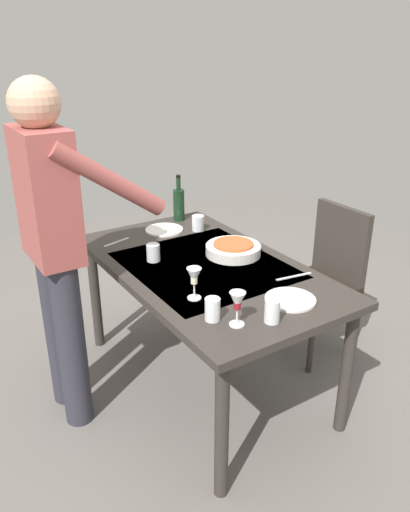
# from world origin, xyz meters

# --- Properties ---
(ground_plane) EXTENTS (6.00, 6.00, 0.00)m
(ground_plane) POSITION_xyz_m (0.00, 0.00, 0.00)
(ground_plane) COLOR #66605B
(dining_table) EXTENTS (1.53, 0.87, 0.74)m
(dining_table) POSITION_xyz_m (0.00, 0.00, 0.66)
(dining_table) COLOR #332D28
(dining_table) RESTS_ON ground_plane
(chair_near) EXTENTS (0.40, 0.40, 0.91)m
(chair_near) POSITION_xyz_m (-0.09, -0.82, 0.53)
(chair_near) COLOR black
(chair_near) RESTS_ON ground_plane
(person_server) EXTENTS (0.42, 0.61, 1.69)m
(person_server) POSITION_xyz_m (0.19, 0.70, 0.96)
(person_server) COLOR #2D2D38
(person_server) RESTS_ON ground_plane
(wine_bottle) EXTENTS (0.07, 0.07, 0.30)m
(wine_bottle) POSITION_xyz_m (0.68, -0.24, 0.85)
(wine_bottle) COLOR black
(wine_bottle) RESTS_ON dining_table
(wine_glass_left) EXTENTS (0.07, 0.07, 0.15)m
(wine_glass_left) POSITION_xyz_m (-0.28, 0.24, 0.84)
(wine_glass_left) COLOR white
(wine_glass_left) RESTS_ON dining_table
(wine_glass_right) EXTENTS (0.07, 0.07, 0.15)m
(wine_glass_right) POSITION_xyz_m (-0.57, 0.21, 0.84)
(wine_glass_right) COLOR white
(wine_glass_right) RESTS_ON dining_table
(water_cup_near_left) EXTENTS (0.07, 0.07, 0.10)m
(water_cup_near_left) POSITION_xyz_m (-0.48, 0.27, 0.79)
(water_cup_near_left) COLOR silver
(water_cup_near_left) RESTS_ON dining_table
(water_cup_near_right) EXTENTS (0.07, 0.07, 0.09)m
(water_cup_near_right) POSITION_xyz_m (0.19, 0.20, 0.79)
(water_cup_near_right) COLOR silver
(water_cup_near_right) RESTS_ON dining_table
(water_cup_far_left) EXTENTS (0.07, 0.07, 0.10)m
(water_cup_far_left) POSITION_xyz_m (-0.63, 0.08, 0.79)
(water_cup_far_left) COLOR silver
(water_cup_far_left) RESTS_ON dining_table
(water_cup_far_right) EXTENTS (0.07, 0.07, 0.09)m
(water_cup_far_right) POSITION_xyz_m (0.45, -0.24, 0.79)
(water_cup_far_right) COLOR silver
(water_cup_far_right) RESTS_ON dining_table
(serving_bowl_pasta) EXTENTS (0.30, 0.30, 0.07)m
(serving_bowl_pasta) POSITION_xyz_m (0.03, -0.20, 0.77)
(serving_bowl_pasta) COLOR white
(serving_bowl_pasta) RESTS_ON dining_table
(dinner_plate_near) EXTENTS (0.23, 0.23, 0.01)m
(dinner_plate_near) POSITION_xyz_m (-0.54, -0.11, 0.75)
(dinner_plate_near) COLOR white
(dinner_plate_near) RESTS_ON dining_table
(dinner_plate_far) EXTENTS (0.23, 0.23, 0.01)m
(dinner_plate_far) POSITION_xyz_m (0.56, -0.06, 0.75)
(dinner_plate_far) COLOR white
(dinner_plate_far) RESTS_ON dining_table
(table_knife) EXTENTS (0.04, 0.20, 0.00)m
(table_knife) POSITION_xyz_m (-0.36, -0.29, 0.74)
(table_knife) COLOR silver
(table_knife) RESTS_ON dining_table
(table_fork) EXTENTS (0.06, 0.18, 0.00)m
(table_fork) POSITION_xyz_m (0.54, 0.26, 0.74)
(table_fork) COLOR silver
(table_fork) RESTS_ON dining_table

